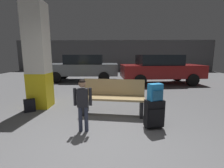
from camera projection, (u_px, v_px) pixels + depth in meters
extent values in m
cube|color=slate|center=(110.00, 94.00, 6.61)|extent=(18.00, 18.00, 0.10)
cube|color=#565658|center=(114.00, 56.00, 15.06)|extent=(18.00, 0.12, 2.80)
cube|color=yellow|center=(41.00, 90.00, 4.77)|extent=(0.57, 0.57, 1.00)
cube|color=silver|center=(36.00, 38.00, 4.51)|extent=(0.56, 0.56, 1.92)
cube|color=tan|center=(113.00, 98.00, 4.13)|extent=(1.64, 0.60, 0.05)
cube|color=tan|center=(114.00, 87.00, 4.33)|extent=(1.60, 0.28, 0.42)
cube|color=black|center=(85.00, 106.00, 4.26)|extent=(0.12, 0.41, 0.41)
cube|color=black|center=(141.00, 108.00, 4.07)|extent=(0.12, 0.41, 0.41)
cube|color=black|center=(154.00, 113.00, 3.40)|extent=(0.42, 0.28, 0.56)
cube|color=black|center=(156.00, 118.00, 3.30)|extent=(0.34, 0.10, 0.36)
cube|color=#A5A5AA|center=(153.00, 100.00, 3.43)|extent=(0.14, 0.06, 0.02)
cylinder|color=black|center=(145.00, 126.00, 3.50)|extent=(0.03, 0.05, 0.04)
cylinder|color=black|center=(158.00, 124.00, 3.57)|extent=(0.03, 0.05, 0.04)
cube|color=#268CD8|center=(155.00, 92.00, 3.32)|extent=(0.32, 0.25, 0.34)
cube|color=#23608E|center=(158.00, 96.00, 3.24)|extent=(0.22, 0.11, 0.19)
cylinder|color=black|center=(155.00, 84.00, 3.29)|extent=(0.06, 0.04, 0.02)
cylinder|color=#33384C|center=(86.00, 119.00, 3.26)|extent=(0.08, 0.08, 0.51)
cylinder|color=#33384C|center=(80.00, 119.00, 3.26)|extent=(0.08, 0.08, 0.51)
cube|color=#232328|center=(83.00, 98.00, 3.18)|extent=(0.22, 0.13, 0.36)
cylinder|color=#232328|center=(90.00, 97.00, 3.18)|extent=(0.06, 0.06, 0.35)
cylinder|color=#232328|center=(75.00, 97.00, 3.18)|extent=(0.06, 0.06, 0.35)
sphere|color=#A87A5B|center=(82.00, 84.00, 3.13)|extent=(0.15, 0.15, 0.15)
sphere|color=black|center=(82.00, 83.00, 3.13)|extent=(0.13, 0.13, 0.13)
cylinder|color=white|center=(80.00, 95.00, 3.28)|extent=(0.06, 0.06, 0.10)
cylinder|color=red|center=(80.00, 92.00, 3.27)|extent=(0.01, 0.01, 0.06)
cube|color=black|center=(30.00, 105.00, 4.41)|extent=(0.32, 0.28, 0.34)
cube|color=#28282D|center=(30.00, 106.00, 4.50)|extent=(0.21, 0.14, 0.19)
cylinder|color=black|center=(29.00, 100.00, 4.38)|extent=(0.06, 0.05, 0.02)
cube|color=maroon|center=(161.00, 71.00, 8.57)|extent=(4.26, 2.14, 0.64)
cube|color=black|center=(159.00, 60.00, 8.45)|extent=(2.26, 1.76, 0.52)
cylinder|color=black|center=(177.00, 76.00, 9.52)|extent=(0.62, 0.26, 0.60)
cylinder|color=black|center=(193.00, 80.00, 7.95)|extent=(0.62, 0.26, 0.60)
cylinder|color=black|center=(133.00, 76.00, 9.32)|extent=(0.62, 0.26, 0.60)
cylinder|color=black|center=(140.00, 81.00, 7.75)|extent=(0.62, 0.26, 0.60)
cube|color=slate|center=(82.00, 69.00, 9.58)|extent=(4.17, 1.88, 0.64)
cube|color=black|center=(84.00, 59.00, 9.47)|extent=(2.17, 1.63, 0.52)
cylinder|color=black|center=(56.00, 77.00, 8.84)|extent=(0.61, 0.23, 0.60)
cylinder|color=black|center=(64.00, 74.00, 10.41)|extent=(0.61, 0.23, 0.60)
cylinder|color=black|center=(104.00, 77.00, 8.87)|extent=(0.61, 0.23, 0.60)
cylinder|color=black|center=(105.00, 74.00, 10.45)|extent=(0.61, 0.23, 0.60)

